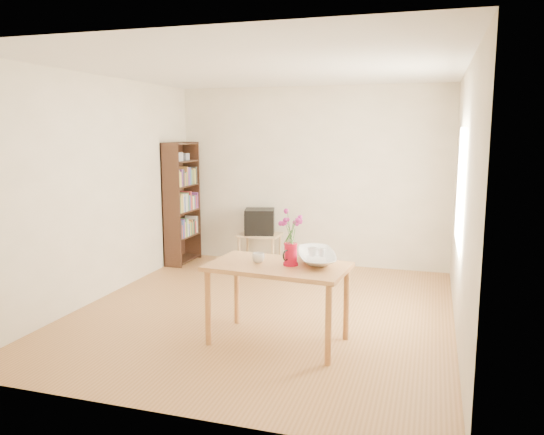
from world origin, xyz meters
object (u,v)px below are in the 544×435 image
(table, at_px, (278,274))
(mug, at_px, (258,258))
(pitcher, at_px, (291,255))
(television, at_px, (260,221))
(bowl, at_px, (317,236))

(table, bearing_deg, mug, -178.47)
(pitcher, relative_size, television, 0.41)
(pitcher, height_order, bowl, bowl)
(pitcher, bearing_deg, table, -155.41)
(table, relative_size, bowl, 2.58)
(mug, bearing_deg, pitcher, 159.02)
(mug, distance_m, television, 2.90)
(bowl, relative_size, television, 1.01)
(table, distance_m, pitcher, 0.22)
(table, distance_m, bowl, 0.51)
(pitcher, relative_size, bowl, 0.41)
(pitcher, relative_size, mug, 1.79)
(mug, relative_size, television, 0.23)
(bowl, distance_m, television, 2.91)
(table, relative_size, television, 2.62)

